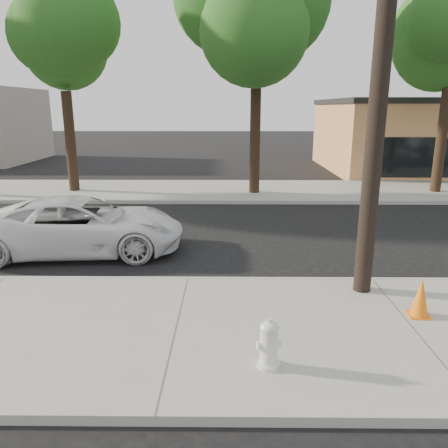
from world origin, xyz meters
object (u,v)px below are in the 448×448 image
Objects in this scene: police_cruiser at (82,225)px; utility_pole at (383,52)px; fire_hydrant at (269,345)px; traffic_cone at (420,298)px.

utility_pole is at bearing -117.89° from police_cruiser.
fire_hydrant is 3.24m from traffic_cone.
utility_pole is 1.70× the size of police_cruiser.
utility_pole is 12.85× the size of fire_hydrant.
traffic_cone is at bearing 14.24° from fire_hydrant.
fire_hydrant is at bearing -128.13° from utility_pole.
police_cruiser is 7.58× the size of fire_hydrant.
traffic_cone is at bearing -58.78° from utility_pole.
utility_pole is 12.68× the size of traffic_cone.
utility_pole reaches higher than traffic_cone.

